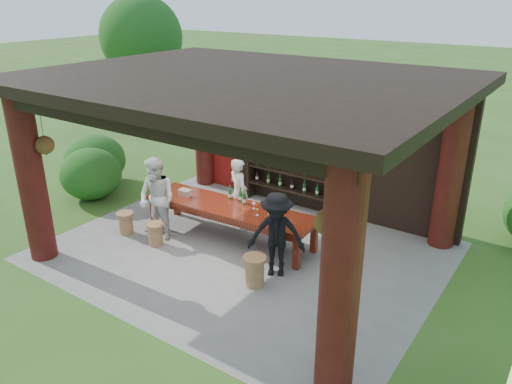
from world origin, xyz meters
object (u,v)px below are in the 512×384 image
Objects in this scene: stool_far_left at (126,223)px; tasting_table at (230,211)px; stool_near_left at (156,234)px; guest_man at (277,235)px; napkin_basket at (185,193)px; guest_woman at (157,199)px; host at (239,194)px; stool_near_right at (255,270)px; wine_shelf at (293,165)px.

tasting_table is at bearing 28.42° from stool_far_left.
guest_man reaches higher than stool_near_left.
guest_man is 2.75m from napkin_basket.
stool_far_left is 1.41m from napkin_basket.
tasting_table is at bearing 31.85° from guest_woman.
host is 1.17m from napkin_basket.
stool_near_right is 0.32× the size of guest_woman.
stool_near_right is at bearing -127.60° from guest_man.
napkin_basket is (-1.14, -0.11, 0.18)m from tasting_table.
guest_woman is at bearing -148.80° from tasting_table.
host is 6.16× the size of napkin_basket.
stool_far_left is (-3.43, 0.10, -0.04)m from stool_near_right.
stool_near_right is 0.35× the size of guest_man.
stool_near_left is at bearing 177.89° from stool_near_right.
guest_man is at bearing 78.34° from stool_near_right.
tasting_table is 2.30m from stool_far_left.
wine_shelf is 1.39× the size of guest_woman.
napkin_basket is at bearing 78.00° from guest_woman.
guest_woman is 1.08× the size of guest_man.
stool_far_left is 2.50m from host.
host is 1.75m from guest_woman.
napkin_basket reaches higher than stool_near_right.
guest_man is (2.84, 0.14, -0.07)m from guest_woman.
guest_woman is (-1.49, -2.96, -0.20)m from wine_shelf.
guest_woman is 2.85m from guest_man.
stool_far_left is (-1.99, -1.08, -0.38)m from tasting_table.
stool_far_left is at bearing -131.22° from napkin_basket.
guest_woman reaches higher than napkin_basket.
stool_near_left is at bearing -56.38° from guest_woman.
wine_shelf reaches higher than tasting_table.
wine_shelf is 4.01m from stool_far_left.
stool_near_right is at bearing -7.60° from guest_woman.
host reaches higher than stool_near_right.
host is (0.92, 1.64, 0.55)m from stool_near_left.
stool_near_right is (1.24, -3.36, -0.77)m from wine_shelf.
guest_man is (2.65, 0.44, 0.55)m from stool_near_left.
wine_shelf is 9.34× the size of napkin_basket.
napkin_basket reaches higher than tasting_table.
napkin_basket is at bearing 142.70° from guest_man.
stool_far_left reaches higher than stool_near_left.
tasting_table is 2.35× the size of guest_man.
guest_man is (1.73, -1.20, 0.01)m from host.
host is at bearing 119.18° from guest_man.
stool_near_right is 2.82m from guest_woman.
guest_man is at bearing 3.37° from guest_woman.
napkin_basket is (-0.04, 0.98, 0.57)m from stool_near_left.
wine_shelf is 5.11× the size of stool_near_left.
wine_shelf is at bearing -79.07° from host.
stool_near_right is 3.44m from stool_far_left.
guest_man is 6.20× the size of napkin_basket.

